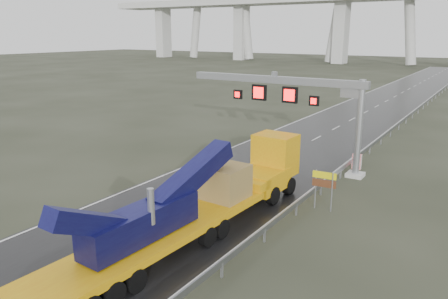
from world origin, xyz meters
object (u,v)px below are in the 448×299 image
Objects in this scene: exit_sign_pair at (324,183)px; striped_barrier at (357,162)px; sign_gantry at (298,97)px; heavy_haul_truck at (211,195)px.

striped_barrier is (-0.70, 9.35, -1.12)m from exit_sign_pair.
sign_gantry reaches higher than striped_barrier.
heavy_haul_truck is 16.80× the size of striped_barrier.
striped_barrier is (3.68, 14.83, -1.21)m from heavy_haul_truck.
sign_gantry is at bearing 95.46° from heavy_haul_truck.
heavy_haul_truck reaches higher than exit_sign_pair.
exit_sign_pair is (5.00, -7.34, -3.90)m from sign_gantry.
exit_sign_pair is at bearing -91.71° from striped_barrier.
sign_gantry is 12.52× the size of striped_barrier.
striped_barrier is (4.29, 2.01, -5.02)m from sign_gantry.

